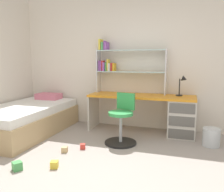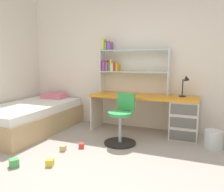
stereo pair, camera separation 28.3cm
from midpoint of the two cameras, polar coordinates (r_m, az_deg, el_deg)
ground_plane at (r=2.82m, az=-3.64°, el=-20.33°), size 6.03×5.75×0.02m
room_shell at (r=4.16m, az=-11.92°, el=8.46°), size 6.03×5.75×2.71m
desk at (r=4.39m, az=16.08°, el=-4.20°), size 1.97×0.60×0.71m
bookshelf_hutch at (r=4.67m, az=4.65°, el=8.03°), size 1.37×0.22×1.06m
desk_lamp at (r=4.38m, az=19.32°, el=3.03°), size 0.20×0.17×0.38m
swivel_chair at (r=3.87m, az=4.33°, el=-6.75°), size 0.52×0.52×0.82m
bed_platform at (r=4.77m, az=-17.62°, el=-5.01°), size 1.16×2.08×0.64m
waste_bin at (r=4.06m, az=25.21°, el=-9.57°), size 0.27×0.27×0.29m
toy_block_green_0 at (r=3.32m, az=-20.35°, el=-14.99°), size 0.15×0.15×0.11m
toy_block_red_1 at (r=3.75m, az=-5.25°, el=-11.93°), size 0.10×0.10×0.08m
toy_block_natural_2 at (r=3.68m, az=-9.60°, el=-12.41°), size 0.10×0.10×0.08m
toy_block_yellow_3 at (r=3.22m, az=-12.35°, el=-15.52°), size 0.12×0.12×0.09m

